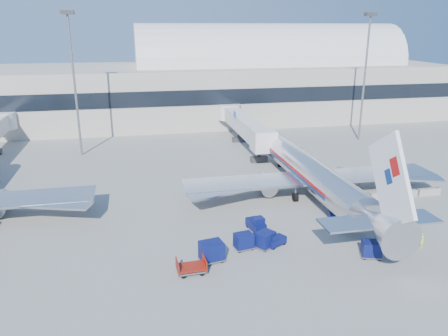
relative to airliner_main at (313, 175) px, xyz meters
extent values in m
plane|color=gray|center=(-10.00, -4.51, -2.93)|extent=(260.00, 260.00, 0.00)
cube|color=#B2AA9E|center=(-35.00, 51.49, 3.07)|extent=(170.00, 28.00, 12.00)
cube|color=black|center=(-35.00, 37.54, 4.07)|extent=(170.00, 0.40, 3.00)
cylinder|color=silver|center=(10.00, 51.49, 9.07)|extent=(60.00, 18.00, 18.00)
cylinder|color=silver|center=(0.00, 1.49, -0.03)|extent=(3.80, 28.00, 3.80)
sphere|color=silver|center=(0.00, 15.49, -0.03)|extent=(3.72, 3.72, 3.72)
cone|color=silver|center=(0.00, -15.51, 0.37)|extent=(3.80, 6.00, 3.80)
cube|color=#B40E0D|center=(0.00, 2.49, 0.22)|extent=(3.85, 20.16, 0.32)
cube|color=navy|center=(0.00, 2.49, -0.15)|extent=(3.85, 20.16, 0.32)
cube|color=white|center=(0.00, -16.01, 4.77)|extent=(0.35, 7.79, 8.74)
cube|color=silver|center=(0.00, -15.01, 0.57)|extent=(11.00, 3.00, 0.18)
cube|color=silver|center=(0.00, 0.49, -0.63)|extent=(32.00, 5.00, 0.28)
cylinder|color=#B7B7BC|center=(-5.50, 1.99, -1.58)|extent=(2.10, 3.80, 2.10)
cylinder|color=#B7B7BC|center=(5.50, 1.99, -1.58)|extent=(2.10, 3.80, 2.10)
cylinder|color=black|center=(0.00, 12.49, -2.48)|extent=(0.40, 0.90, 0.90)
cylinder|color=#B7B7BC|center=(-36.50, 1.99, -1.58)|extent=(2.10, 3.80, 2.10)
cube|color=silver|center=(-2.40, 25.49, 1.07)|extent=(2.70, 24.00, 2.70)
cube|color=silver|center=(-2.40, 13.29, 1.07)|extent=(3.40, 3.20, 3.20)
cylinder|color=silver|center=(-2.40, 36.99, 1.07)|extent=(4.40, 4.40, 3.00)
cube|color=#2D2D30|center=(-2.40, 15.49, -1.13)|extent=(0.50, 0.50, 3.00)
cube|color=#2D2D30|center=(-2.40, 15.49, -2.48)|extent=(2.60, 1.00, 0.90)
cube|color=#2D2D30|center=(-2.40, 28.49, -1.13)|extent=(0.50, 0.50, 3.00)
cube|color=#2D2D30|center=(-2.40, 28.49, -2.48)|extent=(2.60, 1.00, 0.90)
cube|color=navy|center=(-4.00, 25.49, 2.87)|extent=(0.12, 1.40, 0.90)
cylinder|color=silver|center=(-44.40, 36.99, 1.07)|extent=(4.40, 4.40, 3.00)
cylinder|color=slate|center=(-30.00, 25.49, 8.07)|extent=(0.36, 0.36, 22.00)
cube|color=#2D2D30|center=(-30.00, 25.49, 19.37)|extent=(2.00, 1.20, 0.60)
cylinder|color=slate|center=(20.00, 25.49, 8.07)|extent=(0.36, 0.36, 22.00)
cube|color=#2D2D30|center=(20.00, 25.49, 19.37)|extent=(2.00, 1.20, 0.60)
cube|color=#9E9E96|center=(8.00, -2.51, -2.48)|extent=(3.00, 0.55, 0.90)
cube|color=#9E9E96|center=(11.30, -2.51, -2.48)|extent=(3.00, 0.55, 0.90)
cube|color=#9E9E96|center=(14.60, -2.51, -2.48)|extent=(3.00, 0.55, 0.90)
cube|color=#091048|center=(-8.50, -11.31, -2.42)|extent=(2.35, 1.94, 0.69)
cube|color=#091048|center=(-8.90, -11.53, -1.87)|extent=(1.16, 1.20, 0.64)
cylinder|color=black|center=(-8.06, -10.59, -2.67)|extent=(0.55, 0.43, 0.51)
cube|color=#091048|center=(0.25, -7.33, -2.31)|extent=(2.83, 1.91, 0.84)
cube|color=#091048|center=(-0.29, -7.19, -1.63)|extent=(1.26, 1.34, 0.79)
cylinder|color=black|center=(1.25, -7.06, -2.61)|extent=(0.67, 0.40, 0.63)
cube|color=#091048|center=(-9.45, -7.64, -2.32)|extent=(1.69, 2.72, 0.83)
cube|color=#091048|center=(-9.36, -8.19, -1.66)|extent=(1.26, 1.17, 0.77)
cylinder|color=black|center=(-10.09, -6.86, -2.62)|extent=(0.35, 0.65, 0.62)
cube|color=#091048|center=(-9.60, -11.48, -2.02)|extent=(2.18, 2.08, 1.39)
cube|color=slate|center=(-9.60, -11.48, -2.72)|extent=(2.29, 2.18, 0.10)
cylinder|color=black|center=(-9.35, -10.67, -2.73)|extent=(0.40, 0.34, 0.38)
cube|color=#091048|center=(-11.69, -11.31, -2.04)|extent=(1.89, 1.58, 1.36)
cube|color=slate|center=(-11.69, -11.31, -2.72)|extent=(1.99, 1.65, 0.09)
cylinder|color=black|center=(-11.13, -10.69, -2.74)|extent=(0.40, 0.21, 0.38)
cube|color=#091048|center=(-15.09, -12.94, -1.86)|extent=(2.28, 1.93, 1.63)
cube|color=slate|center=(-15.09, -12.94, -2.68)|extent=(2.40, 2.00, 0.11)
cylinder|color=black|center=(-14.43, -12.18, -2.70)|extent=(0.48, 0.26, 0.45)
cube|color=#091048|center=(-0.63, -15.25, -2.03)|extent=(2.02, 1.78, 1.37)
cube|color=slate|center=(-0.63, -15.25, -2.72)|extent=(2.13, 1.86, 0.09)
cylinder|color=black|center=(0.16, -14.96, -2.74)|extent=(0.41, 0.26, 0.38)
cube|color=#091048|center=(5.09, -9.84, -1.91)|extent=(2.22, 1.90, 1.55)
cube|color=slate|center=(5.09, -9.84, -2.69)|extent=(2.34, 1.98, 0.11)
cylinder|color=black|center=(5.95, -9.44, -2.71)|extent=(0.46, 0.27, 0.43)
cube|color=slate|center=(-17.15, -14.59, -2.53)|extent=(2.56, 1.82, 0.14)
cube|color=maroon|center=(-17.15, -14.59, -2.31)|extent=(2.57, 1.88, 0.09)
cylinder|color=black|center=(-16.39, -13.93, -2.70)|extent=(0.46, 0.20, 0.45)
imported|color=#E1F91A|center=(5.01, -14.46, -2.15)|extent=(0.60, 0.68, 1.56)
camera|label=1|loc=(-21.14, -47.39, 17.23)|focal=35.00mm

